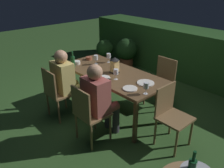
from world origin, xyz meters
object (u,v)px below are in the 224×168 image
(chair_head_far, at_px, (171,113))
(plate_b, at_px, (130,89))
(green_bottle_on_table, at_px, (73,62))
(plate_c, at_px, (103,78))
(wine_glass_c, at_px, (146,86))
(chair_side_left_a, at_px, (57,91))
(person_in_rust, at_px, (99,98))
(person_in_mustard, at_px, (66,79))
(bowl_olives, at_px, (77,62))
(potted_plant_by_hedge, at_px, (105,50))
(plate_a, at_px, (146,83))
(wine_glass_d, at_px, (96,58))
(wine_glass_a, at_px, (109,56))
(chair_side_left_b, at_px, (88,112))
(dining_table, at_px, (112,75))
(lantern_centerpiece, at_px, (115,64))
(bowl_bread, at_px, (89,58))
(potted_plant_corner, at_px, (127,52))
(chair_side_right_b, at_px, (162,80))

(chair_head_far, bearing_deg, plate_b, -157.24)
(green_bottle_on_table, bearing_deg, plate_c, 6.75)
(green_bottle_on_table, height_order, plate_c, green_bottle_on_table)
(wine_glass_c, bearing_deg, chair_side_left_a, -154.27)
(person_in_rust, bearing_deg, plate_b, 61.17)
(person_in_mustard, height_order, bowl_olives, person_in_mustard)
(plate_c, height_order, potted_plant_by_hedge, plate_c)
(green_bottle_on_table, bearing_deg, person_in_rust, -14.30)
(chair_side_left_a, xyz_separation_m, plate_a, (1.10, 0.89, 0.25))
(person_in_mustard, height_order, wine_glass_d, person_in_mustard)
(green_bottle_on_table, xyz_separation_m, wine_glass_a, (0.21, 0.64, 0.01))
(chair_side_left_a, distance_m, potted_plant_by_hedge, 2.78)
(chair_side_left_b, height_order, chair_side_left_a, same)
(person_in_mustard, distance_m, bowl_olives, 0.52)
(dining_table, xyz_separation_m, bowl_olives, (-0.72, -0.22, 0.08))
(person_in_mustard, xyz_separation_m, wine_glass_d, (-0.05, 0.67, 0.21))
(person_in_rust, relative_size, chair_side_left_a, 1.32)
(lantern_centerpiece, xyz_separation_m, wine_glass_d, (-0.52, 0.02, -0.03))
(green_bottle_on_table, xyz_separation_m, wine_glass_c, (1.51, 0.17, 0.01))
(wine_glass_d, relative_size, plate_a, 0.65)
(chair_side_left_b, xyz_separation_m, bowl_olives, (-1.15, 0.60, 0.27))
(plate_a, xyz_separation_m, bowl_bread, (-1.44, 0.02, 0.02))
(wine_glass_a, bearing_deg, plate_c, -47.42)
(wine_glass_a, relative_size, plate_a, 0.65)
(wine_glass_a, height_order, plate_c, wine_glass_a)
(chair_side_left_b, distance_m, wine_glass_a, 1.43)
(dining_table, height_order, plate_b, plate_b)
(potted_plant_corner, bearing_deg, plate_b, -44.31)
(potted_plant_by_hedge, bearing_deg, bowl_olives, -54.36)
(green_bottle_on_table, distance_m, plate_a, 1.36)
(dining_table, bearing_deg, wine_glass_a, 145.32)
(person_in_rust, height_order, person_in_mustard, same)
(lantern_centerpiece, relative_size, bowl_bread, 2.25)
(person_in_rust, distance_m, wine_glass_d, 1.15)
(person_in_mustard, bearing_deg, person_in_rust, 0.00)
(chair_side_right_b, bearing_deg, wine_glass_a, -147.18)
(chair_side_right_b, xyz_separation_m, bowl_bread, (-1.20, -0.72, 0.27))
(chair_head_far, bearing_deg, person_in_mustard, -159.06)
(plate_c, relative_size, bowl_bread, 1.83)
(dining_table, distance_m, wine_glass_a, 0.52)
(lantern_centerpiece, relative_size, wine_glass_c, 1.57)
(chair_side_left_a, relative_size, wine_glass_d, 5.15)
(chair_side_right_b, xyz_separation_m, chair_head_far, (0.77, -0.82, 0.00))
(person_in_rust, relative_size, wine_glass_a, 6.80)
(person_in_mustard, height_order, chair_head_far, person_in_mustard)
(chair_head_far, height_order, plate_b, chair_head_far)
(chair_side_left_a, distance_m, lantern_centerpiece, 1.04)
(chair_head_far, height_order, potted_plant_corner, chair_head_far)
(person_in_mustard, distance_m, wine_glass_d, 0.70)
(person_in_mustard, xyz_separation_m, wine_glass_a, (0.02, 0.90, 0.21))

